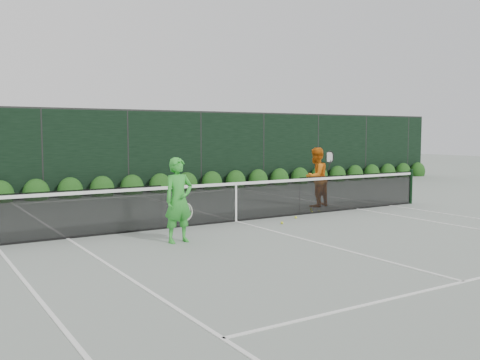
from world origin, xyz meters
TOP-DOWN VIEW (x-y plane):
  - ground at (0.00, 0.00)m, footprint 80.00×80.00m
  - tennis_net at (-0.02, 0.00)m, footprint 12.90×0.10m
  - player_woman at (-2.30, -1.54)m, footprint 0.68×0.47m
  - player_man at (3.45, 1.04)m, footprint 1.00×0.87m
  - court_lines at (0.00, 0.00)m, footprint 11.03×23.83m
  - windscreen_fence at (0.00, -2.71)m, footprint 32.00×21.07m
  - hedge_row at (-0.00, 7.15)m, footprint 31.66×0.65m
  - tennis_balls at (2.06, -0.16)m, footprint 2.12×1.45m

SIDE VIEW (x-z plane):
  - ground at x=0.00m, z-range 0.00..0.00m
  - court_lines at x=0.00m, z-range 0.00..0.01m
  - tennis_balls at x=2.06m, z-range 0.00..0.07m
  - hedge_row at x=0.00m, z-range -0.23..0.70m
  - tennis_net at x=-0.02m, z-range 0.00..1.07m
  - player_woman at x=-2.30m, z-range 0.00..1.71m
  - player_man at x=3.45m, z-range 0.00..1.77m
  - windscreen_fence at x=0.00m, z-range -0.02..3.04m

